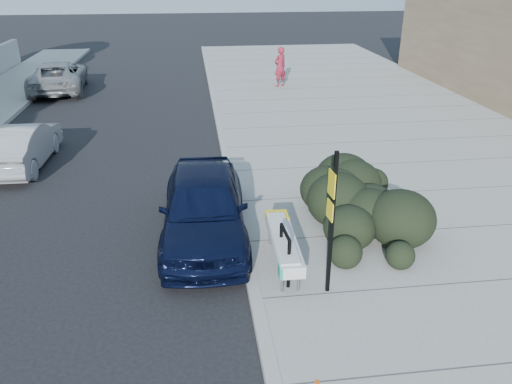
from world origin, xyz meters
TOP-DOWN VIEW (x-y plane):
  - ground at (0.00, 0.00)m, footprint 120.00×120.00m
  - sidewalk_near at (5.60, 5.00)m, footprint 11.20×50.00m
  - curb_near at (0.00, 5.00)m, footprint 0.22×50.00m
  - bench at (0.64, 1.00)m, footprint 0.52×2.23m
  - bike_rack at (0.60, 0.60)m, footprint 0.10×0.68m
  - sign_post at (1.27, 0.10)m, footprint 0.10×0.31m
  - hedge at (2.70, 2.50)m, footprint 2.78×4.11m
  - sedan_navy at (-0.80, 2.56)m, footprint 1.94×4.53m
  - wagon_silver at (-6.00, 7.58)m, footprint 1.44×3.96m
  - suv_silver at (-7.14, 17.50)m, footprint 2.83×5.25m
  - pedestrian at (3.28, 16.58)m, footprint 0.80×0.72m

SIDE VIEW (x-z plane):
  - ground at x=0.00m, z-range 0.00..0.00m
  - sidewalk_near at x=5.60m, z-range 0.00..0.15m
  - curb_near at x=0.00m, z-range 0.00..0.17m
  - wagon_silver at x=-6.00m, z-range 0.00..1.30m
  - bench at x=0.64m, z-range 0.34..1.01m
  - suv_silver at x=-7.14m, z-range 0.00..1.40m
  - bike_rack at x=0.60m, z-range 0.25..1.24m
  - sedan_navy at x=-0.80m, z-range 0.00..1.52m
  - hedge at x=2.70m, z-range 0.15..1.56m
  - pedestrian at x=3.28m, z-range 0.15..1.99m
  - sign_post at x=1.27m, z-range 0.33..2.97m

